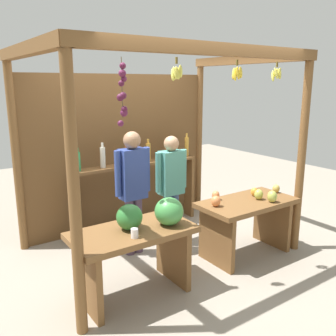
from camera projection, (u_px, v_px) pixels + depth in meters
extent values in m
plane|color=gray|center=(159.00, 248.00, 4.83)|extent=(12.00, 12.00, 0.00)
cylinder|color=brown|center=(74.00, 195.00, 2.93)|extent=(0.10, 0.10, 2.50)
cylinder|color=brown|center=(302.00, 155.00, 4.54)|extent=(0.10, 0.10, 2.50)
cylinder|color=brown|center=(16.00, 155.00, 4.54)|extent=(0.10, 0.10, 2.50)
cylinder|color=brown|center=(199.00, 136.00, 6.16)|extent=(0.10, 0.10, 2.50)
cube|color=brown|center=(216.00, 49.00, 3.46)|extent=(3.03, 0.12, 0.12)
cube|color=brown|center=(29.00, 49.00, 3.46)|extent=(0.12, 2.11, 0.12)
cube|color=brown|center=(247.00, 60.00, 5.08)|extent=(0.12, 2.11, 0.12)
cube|color=brown|center=(121.00, 152.00, 5.39)|extent=(2.93, 0.04, 2.25)
cylinder|color=brown|center=(177.00, 60.00, 3.39)|extent=(0.02, 0.02, 0.06)
ellipsoid|color=#D1CC4C|center=(180.00, 73.00, 3.43)|extent=(0.04, 0.07, 0.13)
ellipsoid|color=#D1CC4C|center=(177.00, 74.00, 3.44)|extent=(0.07, 0.06, 0.13)
ellipsoid|color=#D1CC4C|center=(175.00, 74.00, 3.44)|extent=(0.08, 0.04, 0.13)
ellipsoid|color=#D1CC4C|center=(173.00, 75.00, 3.42)|extent=(0.05, 0.07, 0.13)
ellipsoid|color=#D1CC4C|center=(175.00, 73.00, 3.40)|extent=(0.06, 0.07, 0.13)
ellipsoid|color=#D1CC4C|center=(177.00, 73.00, 3.40)|extent=(0.07, 0.04, 0.13)
ellipsoid|color=#D1CC4C|center=(181.00, 71.00, 3.40)|extent=(0.07, 0.06, 0.13)
cylinder|color=brown|center=(277.00, 64.00, 4.14)|extent=(0.02, 0.02, 0.06)
ellipsoid|color=#D1CC4C|center=(278.00, 73.00, 4.19)|extent=(0.04, 0.08, 0.13)
ellipsoid|color=#D1CC4C|center=(275.00, 74.00, 4.20)|extent=(0.08, 0.06, 0.14)
ellipsoid|color=#D1CC4C|center=(273.00, 76.00, 4.17)|extent=(0.05, 0.06, 0.14)
ellipsoid|color=#D1CC4C|center=(276.00, 73.00, 4.13)|extent=(0.06, 0.07, 0.14)
ellipsoid|color=#D1CC4C|center=(280.00, 74.00, 4.14)|extent=(0.06, 0.04, 0.13)
cylinder|color=brown|center=(237.00, 63.00, 3.76)|extent=(0.02, 0.02, 0.06)
ellipsoid|color=gold|center=(240.00, 74.00, 3.80)|extent=(0.04, 0.07, 0.13)
ellipsoid|color=gold|center=(236.00, 72.00, 3.81)|extent=(0.07, 0.05, 0.13)
ellipsoid|color=gold|center=(234.00, 74.00, 3.80)|extent=(0.06, 0.04, 0.13)
ellipsoid|color=gold|center=(235.00, 75.00, 3.77)|extent=(0.04, 0.06, 0.13)
ellipsoid|color=gold|center=(238.00, 73.00, 3.75)|extent=(0.07, 0.05, 0.13)
ellipsoid|color=gold|center=(241.00, 72.00, 3.76)|extent=(0.07, 0.05, 0.13)
cylinder|color=#4C422D|center=(122.00, 88.00, 3.38)|extent=(0.01, 0.01, 0.55)
sphere|color=#47142D|center=(123.00, 66.00, 3.34)|extent=(0.06, 0.06, 0.06)
sphere|color=#511938|center=(122.00, 73.00, 3.35)|extent=(0.07, 0.07, 0.07)
sphere|color=#511938|center=(124.00, 79.00, 3.38)|extent=(0.06, 0.06, 0.06)
sphere|color=#47142D|center=(121.00, 83.00, 3.37)|extent=(0.06, 0.06, 0.06)
sphere|color=#47142D|center=(123.00, 96.00, 3.40)|extent=(0.07, 0.07, 0.07)
sphere|color=#47142D|center=(120.00, 97.00, 3.39)|extent=(0.07, 0.07, 0.07)
sphere|color=#47142D|center=(124.00, 109.00, 3.41)|extent=(0.06, 0.06, 0.06)
sphere|color=#511938|center=(124.00, 113.00, 3.42)|extent=(0.07, 0.07, 0.07)
sphere|color=#511938|center=(121.00, 123.00, 3.45)|extent=(0.06, 0.06, 0.06)
cube|color=brown|center=(133.00, 232.00, 3.62)|extent=(1.23, 0.64, 0.06)
cube|color=brown|center=(87.00, 280.00, 3.43)|extent=(0.06, 0.58, 0.65)
cube|color=brown|center=(173.00, 253.00, 3.97)|extent=(0.06, 0.58, 0.65)
ellipsoid|color=#429347|center=(169.00, 211.00, 3.71)|extent=(0.38, 0.38, 0.29)
ellipsoid|color=#2D7533|center=(129.00, 217.00, 3.60)|extent=(0.37, 0.37, 0.26)
cylinder|color=white|center=(135.00, 233.00, 3.42)|extent=(0.07, 0.07, 0.09)
cube|color=brown|center=(247.00, 203.00, 4.51)|extent=(1.23, 0.64, 0.06)
cube|color=brown|center=(216.00, 239.00, 4.32)|extent=(0.06, 0.58, 0.65)
cube|color=brown|center=(272.00, 222.00, 4.86)|extent=(0.06, 0.58, 0.65)
ellipsoid|color=#A8B24C|center=(272.00, 196.00, 4.42)|extent=(0.16, 0.16, 0.14)
ellipsoid|color=#E07F47|center=(216.00, 195.00, 4.51)|extent=(0.09, 0.09, 0.12)
ellipsoid|color=#A8B24C|center=(259.00, 194.00, 4.53)|extent=(0.15, 0.15, 0.13)
ellipsoid|color=gold|center=(254.00, 192.00, 4.67)|extent=(0.11, 0.11, 0.11)
ellipsoid|color=#E07F47|center=(216.00, 201.00, 4.27)|extent=(0.16, 0.16, 0.13)
ellipsoid|color=#B79E47|center=(276.00, 189.00, 4.81)|extent=(0.12, 0.12, 0.11)
cube|color=brown|center=(76.00, 208.00, 4.86)|extent=(0.05, 0.20, 1.00)
cube|color=brown|center=(189.00, 186.00, 5.91)|extent=(0.05, 0.20, 1.00)
cube|color=brown|center=(137.00, 164.00, 5.27)|extent=(1.90, 0.22, 0.04)
cylinder|color=#338C4C|center=(78.00, 162.00, 4.75)|extent=(0.07, 0.07, 0.25)
cylinder|color=#338C4C|center=(77.00, 150.00, 4.72)|extent=(0.03, 0.03, 0.06)
cylinder|color=silver|center=(103.00, 157.00, 4.94)|extent=(0.07, 0.07, 0.28)
cylinder|color=silver|center=(102.00, 145.00, 4.90)|extent=(0.03, 0.03, 0.06)
cylinder|color=#994C1E|center=(126.00, 157.00, 5.14)|extent=(0.06, 0.06, 0.22)
cylinder|color=#994C1E|center=(126.00, 147.00, 5.11)|extent=(0.03, 0.03, 0.06)
cylinder|color=gold|center=(148.00, 152.00, 5.34)|extent=(0.07, 0.07, 0.27)
cylinder|color=gold|center=(148.00, 141.00, 5.30)|extent=(0.03, 0.03, 0.06)
cylinder|color=#994C1E|center=(167.00, 150.00, 5.53)|extent=(0.08, 0.08, 0.25)
cylinder|color=#994C1E|center=(167.00, 140.00, 5.49)|extent=(0.04, 0.04, 0.06)
cylinder|color=gold|center=(187.00, 147.00, 5.73)|extent=(0.06, 0.06, 0.30)
cylinder|color=gold|center=(187.00, 135.00, 5.69)|extent=(0.03, 0.03, 0.06)
cylinder|color=#503D53|center=(130.00, 227.00, 4.58)|extent=(0.11, 0.11, 0.73)
cylinder|color=#503D53|center=(138.00, 225.00, 4.65)|extent=(0.11, 0.11, 0.73)
cube|color=#2D428C|center=(133.00, 174.00, 4.46)|extent=(0.32, 0.19, 0.62)
cylinder|color=#2D428C|center=(118.00, 174.00, 4.34)|extent=(0.08, 0.08, 0.56)
cylinder|color=#2D428C|center=(147.00, 169.00, 4.56)|extent=(0.08, 0.08, 0.56)
sphere|color=#997051|center=(132.00, 140.00, 4.36)|extent=(0.21, 0.21, 0.21)
cylinder|color=#394B77|center=(168.00, 219.00, 4.92)|extent=(0.11, 0.11, 0.68)
cylinder|color=#394B77|center=(175.00, 217.00, 4.99)|extent=(0.11, 0.11, 0.68)
cube|color=teal|center=(171.00, 173.00, 4.81)|extent=(0.32, 0.19, 0.58)
cylinder|color=teal|center=(159.00, 173.00, 4.69)|extent=(0.08, 0.08, 0.52)
cylinder|color=teal|center=(183.00, 168.00, 4.91)|extent=(0.08, 0.08, 0.52)
sphere|color=tan|center=(171.00, 143.00, 4.72)|extent=(0.20, 0.20, 0.20)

